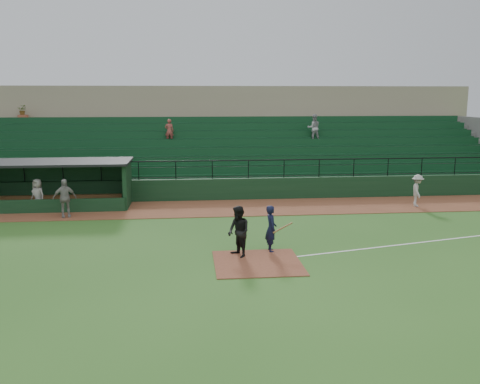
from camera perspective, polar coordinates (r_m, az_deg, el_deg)
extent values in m
plane|color=#2B5A1D|center=(19.11, 1.53, -6.88)|extent=(90.00, 90.00, 0.00)
cube|color=brown|center=(26.80, -0.65, -1.74)|extent=(40.00, 4.00, 0.03)
cube|color=brown|center=(18.17, 1.93, -7.77)|extent=(3.00, 3.00, 0.03)
cube|color=white|center=(22.62, 21.73, -4.86)|extent=(17.49, 4.44, 0.01)
cube|color=black|center=(28.84, -1.05, 0.32)|extent=(36.00, 0.35, 1.20)
cylinder|color=black|center=(28.60, -1.06, 3.48)|extent=(36.00, 0.06, 0.06)
cube|color=slate|center=(33.50, -1.75, 3.83)|extent=(36.00, 9.00, 3.60)
cube|color=#103D1F|center=(32.95, -1.70, 4.50)|extent=(34.56, 8.00, 4.05)
cube|color=gray|center=(39.83, -2.44, 6.92)|extent=(38.00, 3.00, 6.40)
cube|color=slate|center=(37.81, -2.26, 7.48)|extent=(36.00, 2.00, 0.20)
cylinder|color=#A55138|center=(39.27, -22.69, 7.38)|extent=(0.70, 0.70, 0.60)
imported|color=#2D5923|center=(39.25, -22.76, 8.30)|extent=(0.59, 0.51, 0.66)
imported|color=#A6A6A6|center=(35.07, 8.10, 6.98)|extent=(0.87, 0.68, 1.80)
imported|color=#9A4238|center=(34.08, -7.76, 6.66)|extent=(0.56, 0.37, 1.53)
cube|color=black|center=(29.78, -20.13, 1.07)|extent=(8.50, 0.20, 2.30)
cube|color=black|center=(27.75, -12.25, 0.83)|extent=(0.20, 2.60, 2.30)
cube|color=black|center=(28.37, -20.92, 3.05)|extent=(8.90, 3.20, 0.12)
cube|color=olive|center=(29.55, -20.20, -0.77)|extent=(7.65, 0.40, 0.50)
cube|color=black|center=(27.41, -21.36, -1.49)|extent=(8.50, 0.12, 0.70)
imported|color=black|center=(19.27, 3.43, -4.04)|extent=(0.45, 0.66, 1.75)
cylinder|color=olive|center=(19.13, 4.71, -3.93)|extent=(0.79, 0.34, 0.35)
imported|color=black|center=(18.59, -0.16, -4.39)|extent=(1.02, 1.12, 1.86)
imported|color=#ADA8A2|center=(28.48, 18.89, 0.16)|extent=(0.90, 1.21, 1.67)
imported|color=gray|center=(25.89, -18.70, -0.64)|extent=(1.16, 0.76, 1.83)
imported|color=#A19C97|center=(27.70, -21.30, -0.31)|extent=(0.95, 0.86, 1.63)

